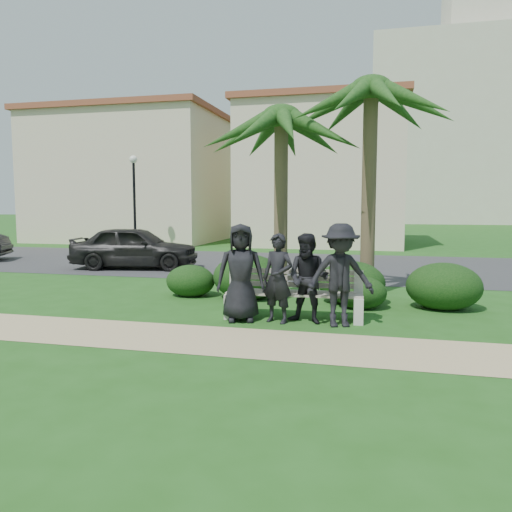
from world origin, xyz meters
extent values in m
plane|color=#205117|center=(0.00, 0.00, 0.00)|extent=(160.00, 160.00, 0.00)
cube|color=tan|center=(0.00, -1.80, 0.00)|extent=(30.00, 1.60, 0.01)
cube|color=#2D2D30|center=(0.00, 8.00, 0.00)|extent=(160.00, 8.00, 0.01)
cube|color=beige|center=(-12.00, 18.00, 3.50)|extent=(10.00, 8.00, 7.00)
cube|color=brown|center=(-12.00, 18.00, 7.15)|extent=(10.40, 8.40, 0.30)
cube|color=beige|center=(-1.00, 18.00, 3.50)|extent=(8.00, 8.00, 7.00)
cube|color=brown|center=(-1.00, 18.00, 7.15)|extent=(8.40, 8.40, 0.30)
cube|color=beige|center=(14.00, 55.00, 10.00)|extent=(26.00, 18.00, 20.00)
cylinder|color=black|center=(-9.00, 12.00, 2.00)|extent=(0.12, 0.12, 4.00)
sphere|color=white|center=(-9.00, 12.00, 4.11)|extent=(0.36, 0.36, 0.36)
cube|color=#B0A594|center=(0.36, -0.13, 0.46)|extent=(2.50, 0.70, 0.04)
cube|color=#B0A594|center=(0.36, 0.12, 0.72)|extent=(2.47, 0.18, 0.29)
cube|color=beige|center=(-0.80, -0.13, 0.23)|extent=(0.20, 0.57, 0.45)
cube|color=beige|center=(1.51, -0.13, 0.23)|extent=(0.20, 0.57, 0.45)
imported|color=black|center=(-0.54, -0.46, 0.87)|extent=(0.97, 0.76, 1.74)
imported|color=black|center=(0.13, -0.43, 0.79)|extent=(0.67, 0.54, 1.58)
imported|color=black|center=(0.65, -0.35, 0.79)|extent=(0.88, 0.75, 1.58)
imported|color=black|center=(1.21, -0.46, 0.88)|extent=(1.28, 0.95, 1.77)
ellipsoid|color=black|center=(-2.30, 1.63, 0.37)|extent=(1.13, 0.93, 0.74)
ellipsoid|color=black|center=(-0.96, 1.66, 0.51)|extent=(1.56, 1.29, 1.02)
ellipsoid|color=black|center=(1.30, 1.65, 0.46)|extent=(1.42, 1.17, 0.92)
ellipsoid|color=black|center=(1.51, 1.16, 0.34)|extent=(1.03, 0.85, 0.67)
ellipsoid|color=black|center=(3.13, 1.48, 0.48)|extent=(1.47, 1.22, 0.96)
cylinder|color=brown|center=(-0.39, 2.55, 2.05)|extent=(0.32, 0.32, 4.09)
cylinder|color=brown|center=(1.60, 2.61, 2.32)|extent=(0.32, 0.32, 4.64)
imported|color=black|center=(-5.83, 5.82, 0.69)|extent=(4.27, 2.30, 1.38)
camera|label=1|loc=(1.79, -8.94, 2.08)|focal=35.00mm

